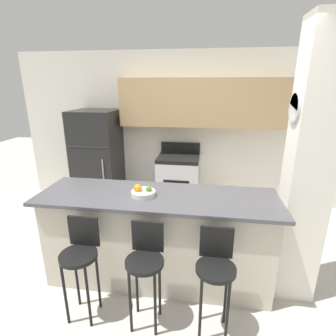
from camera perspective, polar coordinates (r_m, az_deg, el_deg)
ground_plane at (r=3.12m, az=-2.13°, el=-22.61°), size 14.00×14.00×0.00m
wall_back at (r=4.42m, az=4.45°, el=10.62°), size 5.60×0.38×2.55m
pillar_right at (r=2.64m, az=28.17°, el=-0.80°), size 0.38×0.32×2.55m
counter_bar at (r=2.83m, az=-2.25°, el=-14.97°), size 2.38×0.72×0.98m
refrigerator at (r=4.60m, az=-15.01°, el=1.91°), size 0.71×0.71×1.63m
stove_range at (r=4.40m, az=2.25°, el=-3.01°), size 0.67×0.64×1.07m
bar_stool_left at (r=2.50m, az=-18.48°, el=-17.64°), size 0.32×0.32×0.93m
bar_stool_mid at (r=2.33m, az=-4.90°, el=-19.71°), size 0.32×0.32×0.93m
bar_stool_right at (r=2.29m, az=10.30°, el=-20.78°), size 0.32×0.32×0.93m
fruit_bowl at (r=2.59m, az=-5.50°, el=-5.27°), size 0.24×0.24×0.12m
trash_bin at (r=4.40m, az=-8.65°, el=-7.05°), size 0.28×0.28×0.38m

